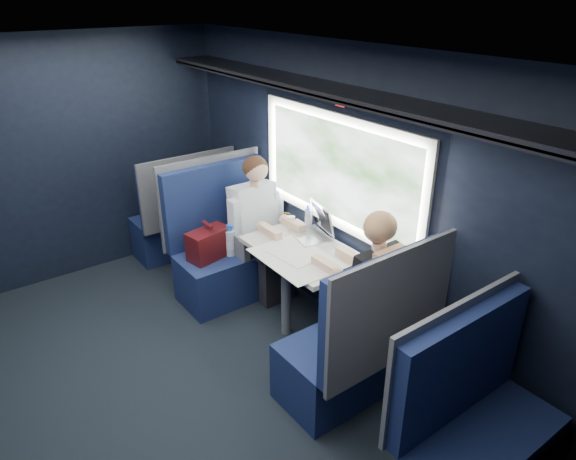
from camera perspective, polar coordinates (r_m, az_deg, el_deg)
ground at (r=4.07m, az=-10.63°, el=-15.56°), size 2.80×4.20×0.01m
room_shell at (r=3.32m, az=-12.31°, el=4.34°), size 3.00×4.40×2.40m
table at (r=4.13m, az=1.48°, el=-3.12°), size 0.62×1.00×0.74m
seat_bay_near at (r=4.79m, az=-6.82°, el=-2.26°), size 1.04×0.62×1.26m
seat_bay_far at (r=3.62m, az=7.81°, el=-12.76°), size 1.04×0.62×1.26m
seat_row_front at (r=5.55m, az=-11.52°, el=1.26°), size 1.04×0.51×1.16m
seat_row_back at (r=3.21m, az=19.96°, el=-20.45°), size 1.04×0.51×1.16m
man at (r=4.65m, az=-3.14°, el=1.04°), size 0.53×0.56×1.32m
woman at (r=3.69m, az=9.13°, el=-6.14°), size 0.53×0.56×1.32m
papers at (r=3.96m, az=0.93°, el=-3.15°), size 0.50×0.71×0.01m
laptop at (r=4.31m, az=3.09°, el=0.33°), size 0.34×0.40×0.26m
bottle_small at (r=4.42m, az=2.30°, el=1.35°), size 0.06×0.06×0.21m
cup at (r=4.47m, az=0.34°, el=0.97°), size 0.07×0.07×0.09m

